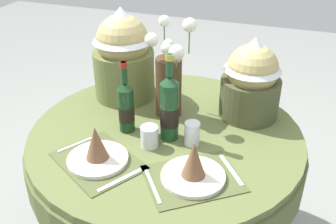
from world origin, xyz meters
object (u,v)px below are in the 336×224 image
dining_table (166,153)px  wine_bottle_right (126,106)px  wine_bottle_left (169,108)px  place_setting_right (193,169)px  flower_vase (169,77)px  gift_tub_back_right (252,76)px  place_setting_left (97,152)px  tumbler_mid (149,137)px  gift_tub_back_left (123,51)px  tumbler_near_right (192,134)px

dining_table → wine_bottle_right: size_ratio=3.78×
wine_bottle_left → wine_bottle_right: size_ratio=1.18×
place_setting_right → flower_vase: 0.51m
dining_table → place_setting_right: 0.38m
gift_tub_back_right → place_setting_left: bearing=-131.5°
tumbler_mid → gift_tub_back_left: 0.52m
wine_bottle_right → tumbler_near_right: (0.30, -0.01, -0.07)m
dining_table → place_setting_left: place_setting_left is taller
dining_table → flower_vase: size_ratio=2.76×
tumbler_mid → wine_bottle_left: bearing=56.7°
place_setting_left → tumbler_mid: bearing=47.4°
place_setting_right → gift_tub_back_right: bearing=78.2°
place_setting_left → gift_tub_back_left: gift_tub_back_left is taller
place_setting_right → flower_vase: flower_vase is taller
wine_bottle_left → wine_bottle_right: (-0.20, -0.00, -0.03)m
place_setting_right → wine_bottle_left: wine_bottle_left is taller
flower_vase → tumbler_mid: bearing=-87.8°
flower_vase → wine_bottle_right: (-0.13, -0.20, -0.07)m
place_setting_right → wine_bottle_left: (-0.17, 0.23, 0.10)m
place_setting_left → wine_bottle_left: bearing=50.4°
dining_table → gift_tub_back_right: (0.32, 0.26, 0.32)m
place_setting_right → tumbler_near_right: 0.23m
wine_bottle_right → gift_tub_back_left: size_ratio=0.71×
dining_table → place_setting_left: size_ratio=2.89×
place_setting_right → flower_vase: size_ratio=0.96×
gift_tub_back_left → gift_tub_back_right: size_ratio=1.20×
wine_bottle_right → tumbler_near_right: wine_bottle_right is taller
place_setting_left → wine_bottle_left: (0.21, 0.25, 0.10)m
flower_vase → gift_tub_back_left: size_ratio=0.97×
place_setting_left → wine_bottle_right: (0.01, 0.25, 0.07)m
place_setting_right → gift_tub_back_left: gift_tub_back_left is taller
tumbler_mid → gift_tub_back_right: size_ratio=0.24×
flower_vase → tumbler_near_right: 0.31m
place_setting_right → gift_tub_back_left: bearing=134.2°
dining_table → gift_tub_back_left: 0.54m
dining_table → tumbler_mid: bearing=-101.0°
dining_table → gift_tub_back_right: gift_tub_back_right is taller
dining_table → tumbler_mid: size_ratio=13.30×
flower_vase → wine_bottle_right: bearing=-122.9°
wine_bottle_left → gift_tub_back_left: (-0.34, 0.30, 0.10)m
place_setting_right → flower_vase: (-0.24, 0.43, 0.15)m
place_setting_right → gift_tub_back_left: size_ratio=0.93×
tumbler_near_right → gift_tub_back_right: bearing=60.7°
tumbler_near_right → flower_vase: bearing=129.5°
place_setting_left → dining_table: bearing=59.1°
place_setting_left → wine_bottle_right: size_ratio=1.31×
flower_vase → place_setting_right: bearing=-60.6°
dining_table → gift_tub_back_right: bearing=39.6°
flower_vase → gift_tub_back_left: gift_tub_back_left is taller
wine_bottle_right → flower_vase: bearing=57.1°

